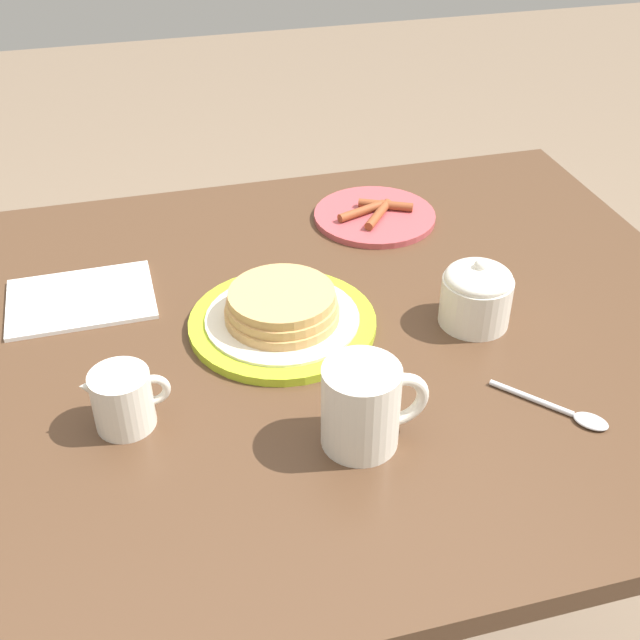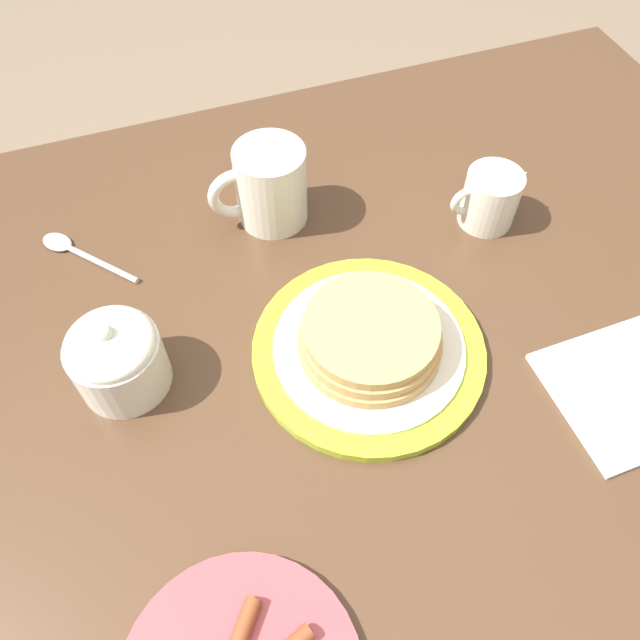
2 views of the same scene
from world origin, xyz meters
The scene contains 7 objects.
ground_plane centered at (0.00, 0.00, 0.00)m, with size 8.00×8.00×0.00m, color #7A6651.
dining_table centered at (0.00, 0.00, 0.64)m, with size 1.20×0.90×0.77m.
pancake_plate centered at (0.00, 0.02, 0.80)m, with size 0.25×0.25×0.06m.
coffee_mug centered at (0.04, -0.21, 0.83)m, with size 0.12×0.08×0.10m.
creamer_pitcher centered at (-0.21, -0.12, 0.81)m, with size 0.10×0.07×0.08m.
sugar_bowl centered at (0.25, -0.04, 0.82)m, with size 0.09×0.09×0.10m.
spoon centered at (0.28, -0.23, 0.78)m, with size 0.11×0.12×0.01m.
Camera 2 is at (0.17, 0.33, 1.34)m, focal length 35.00 mm.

